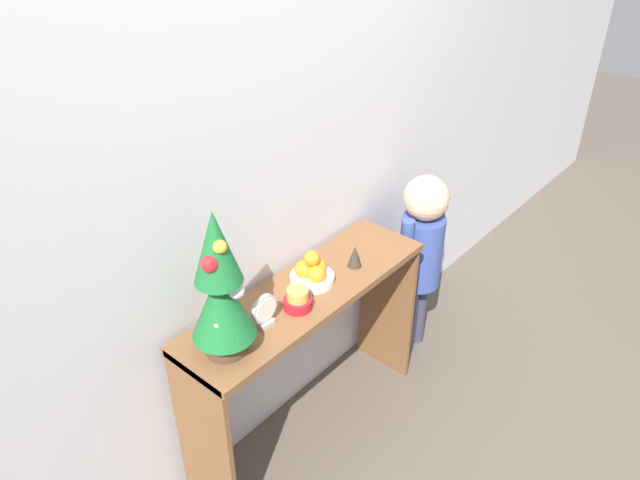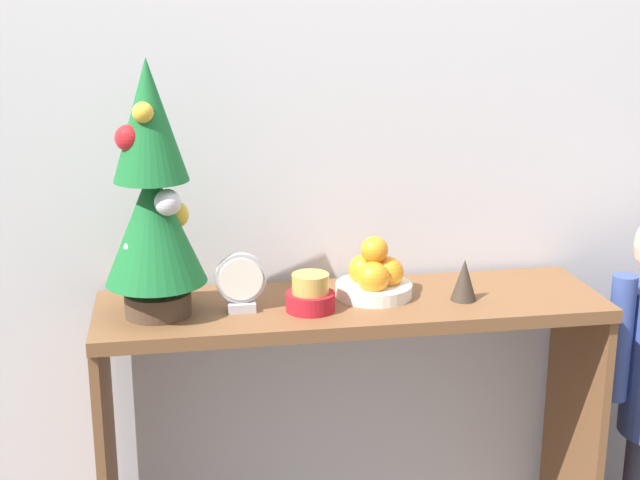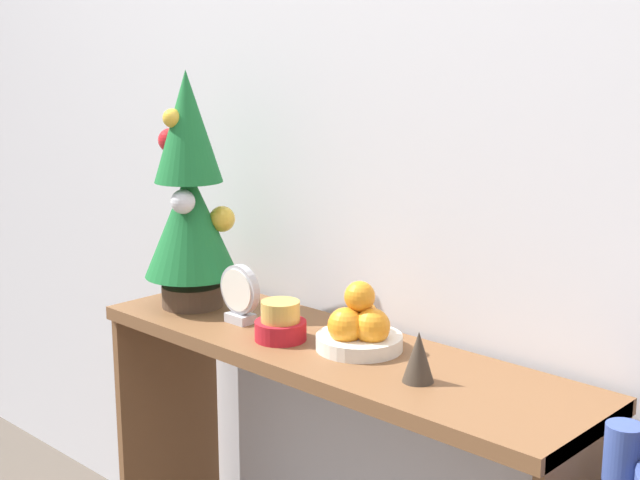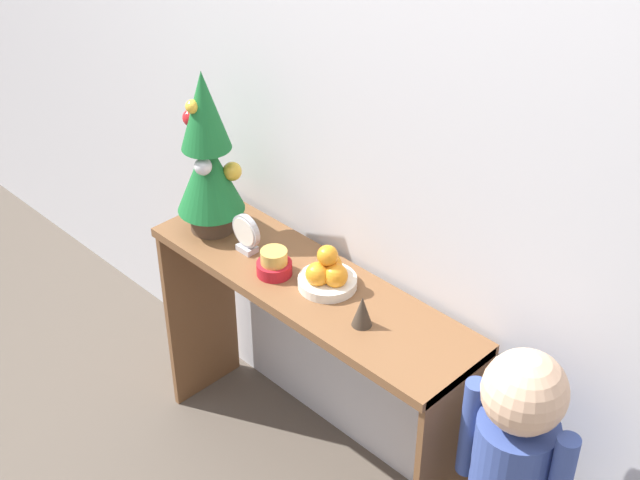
% 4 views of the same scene
% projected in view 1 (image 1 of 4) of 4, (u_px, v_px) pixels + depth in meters
% --- Properties ---
extents(ground_plane, '(12.00, 12.00, 0.00)m').
position_uv_depth(ground_plane, '(336.00, 446.00, 2.70)').
color(ground_plane, brown).
extents(back_wall, '(7.00, 0.05, 2.50)m').
position_uv_depth(back_wall, '(263.00, 160.00, 2.22)').
color(back_wall, silver).
rests_on(back_wall, ground_plane).
extents(console_table, '(1.13, 0.32, 0.77)m').
position_uv_depth(console_table, '(307.00, 327.00, 2.47)').
color(console_table, brown).
rests_on(console_table, ground_plane).
extents(mini_tree, '(0.21, 0.21, 0.54)m').
position_uv_depth(mini_tree, '(220.00, 288.00, 1.95)').
color(mini_tree, '#4C3828').
rests_on(mini_tree, console_table).
extents(fruit_bowl, '(0.17, 0.17, 0.14)m').
position_uv_depth(fruit_bowl, '(312.00, 272.00, 2.39)').
color(fruit_bowl, silver).
rests_on(fruit_bowl, console_table).
extents(singing_bowl, '(0.11, 0.11, 0.08)m').
position_uv_depth(singing_bowl, '(298.00, 300.00, 2.26)').
color(singing_bowl, '#AD1923').
rests_on(singing_bowl, console_table).
extents(desk_clock, '(0.11, 0.04, 0.13)m').
position_uv_depth(desk_clock, '(265.00, 311.00, 2.16)').
color(desk_clock, '#B2B2B7').
rests_on(desk_clock, console_table).
extents(figurine, '(0.06, 0.06, 0.09)m').
position_uv_depth(figurine, '(355.00, 256.00, 2.48)').
color(figurine, '#382D23').
rests_on(figurine, console_table).
extents(child_figure, '(0.32, 0.21, 0.97)m').
position_uv_depth(child_figure, '(422.00, 244.00, 2.92)').
color(child_figure, '#38384C').
rests_on(child_figure, ground_plane).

